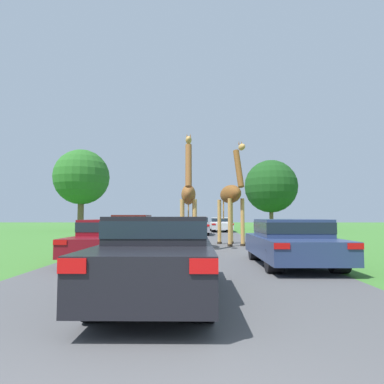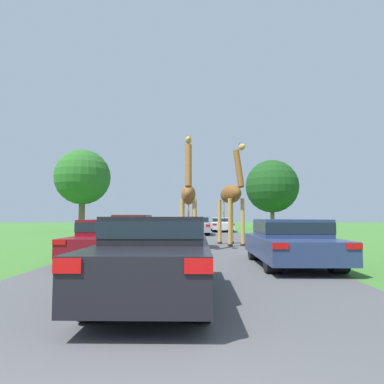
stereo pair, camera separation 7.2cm
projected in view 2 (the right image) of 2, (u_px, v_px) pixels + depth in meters
name	position (u px, v px, depth m)	size (l,w,h in m)	color
road	(193.00, 232.00, 31.69)	(7.75, 120.00, 0.00)	#4C4C4F
giraffe_near_road	(188.00, 196.00, 14.89)	(0.79, 2.75, 4.76)	tan
giraffe_companion	(231.00, 196.00, 16.79)	(1.29, 2.84, 4.88)	tan
car_lead_maroon	(158.00, 253.00, 5.98)	(1.73, 4.65, 1.39)	black
car_queue_right	(198.00, 225.00, 26.33)	(1.71, 4.48, 1.41)	gray
car_queue_left	(132.00, 228.00, 17.90)	(1.93, 4.66, 1.47)	#561914
car_far_ahead	(222.00, 224.00, 31.81)	(1.93, 4.65, 1.31)	silver
car_verge_right	(113.00, 238.00, 11.19)	(1.97, 4.81, 1.29)	maroon
car_rear_follower	(291.00, 241.00, 9.75)	(1.99, 4.38, 1.31)	navy
tree_left_edge	(272.00, 186.00, 36.91)	(5.68, 5.68, 7.50)	brown
tree_centre_back	(83.00, 177.00, 34.71)	(5.58, 5.58, 8.19)	brown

